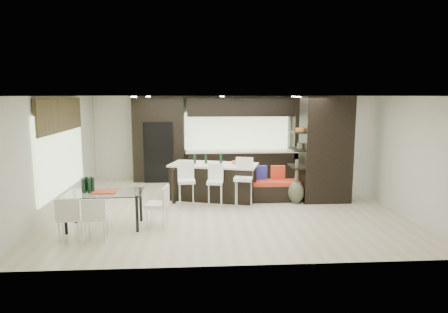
{
  "coord_description": "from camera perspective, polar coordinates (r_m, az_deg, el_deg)",
  "views": [
    {
      "loc": [
        -0.66,
        -9.55,
        2.71
      ],
      "look_at": [
        0.0,
        0.6,
        1.15
      ],
      "focal_mm": 32.0,
      "sensor_mm": 36.0,
      "label": 1
    }
  ],
  "objects": [
    {
      "name": "chair_near",
      "position": [
        7.99,
        -17.8,
        -8.62
      ],
      "size": [
        0.45,
        0.45,
        0.78
      ],
      "primitive_type": "cube",
      "rotation": [
        0.0,
        0.0,
        0.06
      ],
      "color": "white",
      "rests_on": "ground"
    },
    {
      "name": "ground",
      "position": [
        9.95,
        0.23,
        -7.09
      ],
      "size": [
        8.0,
        8.0,
        0.0
      ],
      "primitive_type": "plane",
      "color": "beige",
      "rests_on": "ground"
    },
    {
      "name": "back_wall",
      "position": [
        13.14,
        -0.82,
        2.78
      ],
      "size": [
        8.0,
        0.02,
        2.7
      ],
      "primitive_type": "cube",
      "color": "beige",
      "rests_on": "ground"
    },
    {
      "name": "chair_far",
      "position": [
        8.11,
        -21.14,
        -8.48
      ],
      "size": [
        0.48,
        0.48,
        0.79
      ],
      "primitive_type": "cube",
      "rotation": [
        0.0,
        0.0,
        0.14
      ],
      "color": "white",
      "rests_on": "ground"
    },
    {
      "name": "ceiling_spots",
      "position": [
        9.82,
        0.13,
        8.54
      ],
      "size": [
        4.0,
        3.0,
        0.02
      ],
      "primitive_type": "cube",
      "color": "white",
      "rests_on": "ceiling"
    },
    {
      "name": "chair_end",
      "position": [
        8.48,
        -9.56,
        -7.23
      ],
      "size": [
        0.5,
        0.5,
        0.79
      ],
      "primitive_type": "cube",
      "rotation": [
        0.0,
        0.0,
        1.4
      ],
      "color": "white",
      "rests_on": "ground"
    },
    {
      "name": "window_back",
      "position": [
        13.12,
        1.81,
        3.65
      ],
      "size": [
        3.4,
        0.04,
        1.2
      ],
      "primitive_type": "cube",
      "color": "#B2D199",
      "rests_on": "back_wall"
    },
    {
      "name": "stool_right",
      "position": [
        9.78,
        2.77,
        -4.43
      ],
      "size": [
        0.52,
        0.52,
        0.97
      ],
      "primitive_type": "cube",
      "rotation": [
        0.0,
        0.0,
        -0.24
      ],
      "color": "white",
      "rests_on": "ground"
    },
    {
      "name": "ceiling",
      "position": [
        9.57,
        0.23,
        8.66
      ],
      "size": [
        8.0,
        7.0,
        0.02
      ],
      "primitive_type": "cube",
      "color": "white",
      "rests_on": "ground"
    },
    {
      "name": "stool_left",
      "position": [
        9.75,
        -5.37,
        -4.71
      ],
      "size": [
        0.44,
        0.44,
        0.91
      ],
      "primitive_type": "cube",
      "rotation": [
        0.0,
        0.0,
        0.1
      ],
      "color": "white",
      "rests_on": "ground"
    },
    {
      "name": "partition_column",
      "position": [
        10.56,
        14.3,
        1.05
      ],
      "size": [
        1.2,
        0.8,
        2.7
      ],
      "primitive_type": "cube",
      "color": "black",
      "rests_on": "ground"
    },
    {
      "name": "kitchen_island",
      "position": [
        10.51,
        -1.48,
        -3.59
      ],
      "size": [
        2.44,
        1.57,
        0.94
      ],
      "primitive_type": "cube",
      "rotation": [
        0.0,
        0.0,
        -0.29
      ],
      "color": "black",
      "rests_on": "ground"
    },
    {
      "name": "bench",
      "position": [
        10.46,
        7.01,
        -4.87
      ],
      "size": [
        1.38,
        0.54,
        0.53
      ],
      "primitive_type": "cube",
      "rotation": [
        0.0,
        0.0,
        -0.01
      ],
      "color": "black",
      "rests_on": "ground"
    },
    {
      "name": "stool_mid",
      "position": [
        9.77,
        -1.3,
        -4.8
      ],
      "size": [
        0.43,
        0.43,
        0.85
      ],
      "primitive_type": "cube",
      "rotation": [
        0.0,
        0.0,
        -0.15
      ],
      "color": "white",
      "rests_on": "ground"
    },
    {
      "name": "dining_table",
      "position": [
        8.67,
        -16.64,
        -7.32
      ],
      "size": [
        1.57,
        0.93,
        0.74
      ],
      "primitive_type": "cube",
      "rotation": [
        0.0,
        0.0,
        0.04
      ],
      "color": "white",
      "rests_on": "ground"
    },
    {
      "name": "floor_vase",
      "position": [
        10.25,
        10.3,
        -3.51
      ],
      "size": [
        0.45,
        0.45,
        1.13
      ],
      "primitive_type": null,
      "rotation": [
        0.0,
        0.0,
        0.09
      ],
      "color": "#454B36",
      "rests_on": "ground"
    },
    {
      "name": "refrigerator",
      "position": [
        12.85,
        -9.22,
        0.74
      ],
      "size": [
        0.9,
        0.68,
        1.9
      ],
      "primitive_type": "cube",
      "color": "black",
      "rests_on": "ground"
    },
    {
      "name": "back_cabinetry",
      "position": [
        12.85,
        1.49,
        2.64
      ],
      "size": [
        6.8,
        0.68,
        2.7
      ],
      "primitive_type": "cube",
      "color": "black",
      "rests_on": "ground"
    },
    {
      "name": "right_wall",
      "position": [
        10.71,
        22.1,
        0.78
      ],
      "size": [
        0.02,
        7.0,
        2.7
      ],
      "primitive_type": "cube",
      "color": "beige",
      "rests_on": "ground"
    },
    {
      "name": "left_wall",
      "position": [
        10.21,
        -22.78,
        0.38
      ],
      "size": [
        0.02,
        7.0,
        2.7
      ],
      "primitive_type": "cube",
      "color": "beige",
      "rests_on": "ground"
    },
    {
      "name": "stone_accent",
      "position": [
        10.3,
        -22.34,
        5.51
      ],
      "size": [
        0.08,
        3.0,
        0.8
      ],
      "primitive_type": "cube",
      "color": "brown",
      "rests_on": "left_wall"
    },
    {
      "name": "window_left",
      "position": [
        10.38,
        -22.21,
        0.54
      ],
      "size": [
        0.04,
        3.2,
        1.9
      ],
      "primitive_type": "cube",
      "color": "#B2D199",
      "rests_on": "left_wall"
    }
  ]
}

